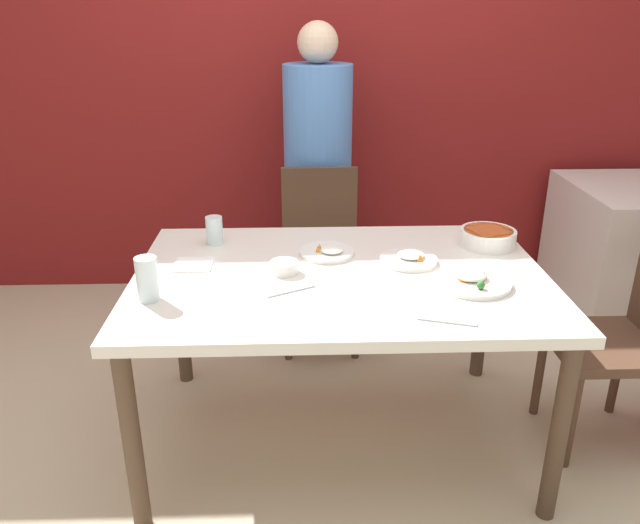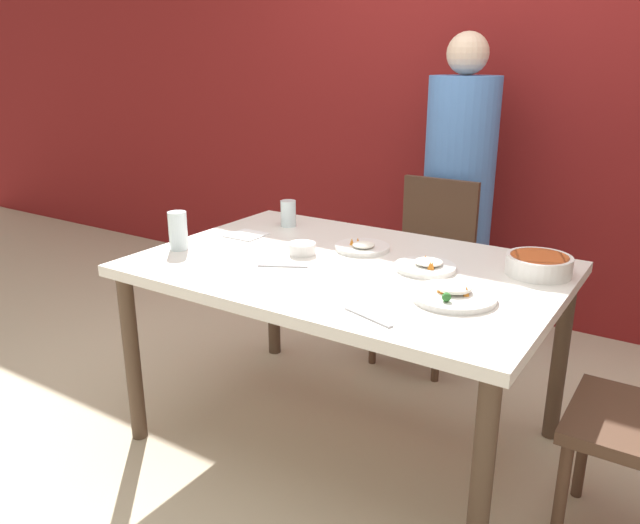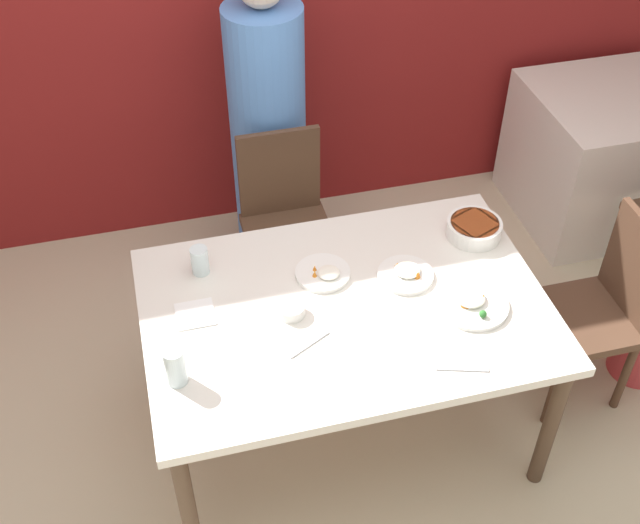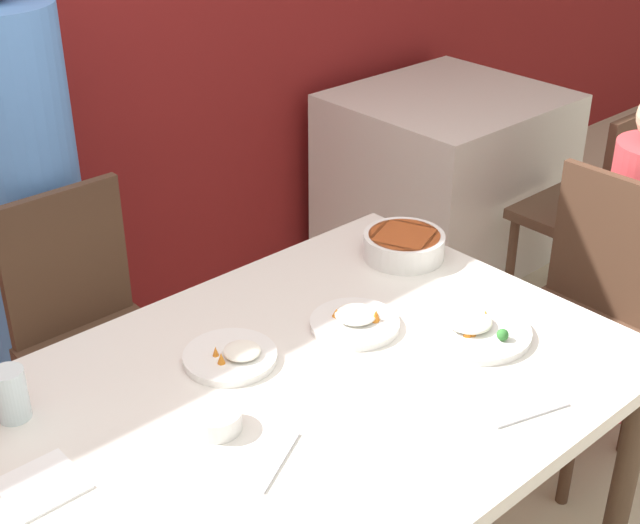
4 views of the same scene
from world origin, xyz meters
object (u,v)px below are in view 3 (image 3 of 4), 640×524
(person_adult, at_px, (268,135))
(glass_water_tall, at_px, (175,366))
(chair_adult_spot, at_px, (286,219))
(plate_rice_adult, at_px, (406,274))
(bowl_curry, at_px, (474,228))
(chair_child_spot, at_px, (600,307))

(person_adult, distance_m, glass_water_tall, 1.52)
(chair_adult_spot, xyz_separation_m, plate_rice_adult, (0.31, -0.75, 0.26))
(person_adult, bearing_deg, plate_rice_adult, -74.38)
(chair_adult_spot, height_order, person_adult, person_adult)
(chair_adult_spot, distance_m, bowl_curry, 0.92)
(chair_child_spot, height_order, glass_water_tall, chair_child_spot)
(person_adult, relative_size, plate_rice_adult, 7.25)
(bowl_curry, relative_size, glass_water_tall, 1.49)
(chair_child_spot, distance_m, glass_water_tall, 1.76)
(person_adult, bearing_deg, chair_adult_spot, -90.00)
(chair_adult_spot, relative_size, glass_water_tall, 5.89)
(person_adult, bearing_deg, bowl_curry, -55.21)
(bowl_curry, distance_m, plate_rice_adult, 0.38)
(chair_adult_spot, distance_m, plate_rice_adult, 0.85)
(person_adult, xyz_separation_m, plate_rice_adult, (0.31, -1.10, 0.02))
(chair_adult_spot, relative_size, plate_rice_adult, 4.09)
(bowl_curry, xyz_separation_m, plate_rice_adult, (-0.34, -0.16, -0.02))
(bowl_curry, bearing_deg, glass_water_tall, -159.90)
(chair_adult_spot, height_order, plate_rice_adult, chair_adult_spot)
(person_adult, relative_size, bowl_curry, 7.01)
(plate_rice_adult, bearing_deg, bowl_curry, 25.59)
(chair_adult_spot, height_order, glass_water_tall, chair_adult_spot)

